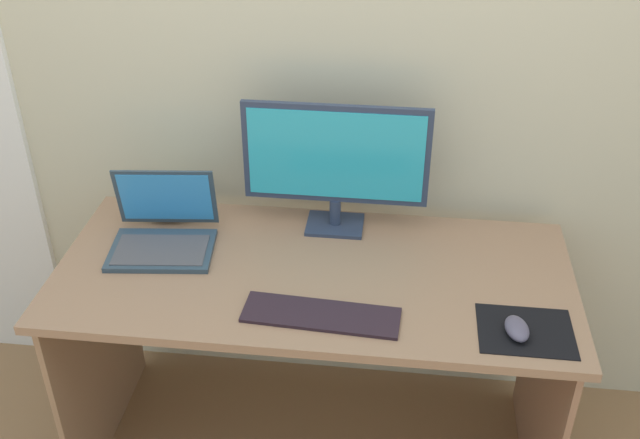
% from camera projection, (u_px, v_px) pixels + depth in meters
% --- Properties ---
extents(wall_back, '(6.00, 0.04, 2.50)m').
position_uv_depth(wall_back, '(330.00, 59.00, 2.28)').
color(wall_back, beige).
rests_on(wall_back, ground_plane).
extents(desk, '(1.52, 0.68, 0.76)m').
position_uv_depth(desk, '(313.00, 311.00, 2.27)').
color(desk, '#906C51').
rests_on(desk, ground_plane).
extents(monitor, '(0.57, 0.14, 0.42)m').
position_uv_depth(monitor, '(336.00, 161.00, 2.26)').
color(monitor, '#27334B').
rests_on(monitor, desk).
extents(laptop, '(0.33, 0.29, 0.22)m').
position_uv_depth(laptop, '(163.00, 232.00, 2.28)').
color(laptop, '#2D404E').
rests_on(laptop, desk).
extents(fishbowl, '(0.16, 0.16, 0.16)m').
position_uv_depth(fishbowl, '(168.00, 195.00, 2.40)').
color(fishbowl, silver).
rests_on(fishbowl, desk).
extents(keyboard_external, '(0.43, 0.15, 0.01)m').
position_uv_depth(keyboard_external, '(321.00, 315.00, 2.01)').
color(keyboard_external, black).
rests_on(keyboard_external, desk).
extents(mousepad, '(0.25, 0.20, 0.00)m').
position_uv_depth(mousepad, '(526.00, 331.00, 1.96)').
color(mousepad, black).
rests_on(mousepad, desk).
extents(mouse, '(0.08, 0.11, 0.04)m').
position_uv_depth(mouse, '(517.00, 329.00, 1.94)').
color(mouse, '#4D485C').
rests_on(mouse, mousepad).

